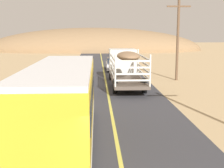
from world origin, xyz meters
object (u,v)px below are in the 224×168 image
livestock_truck (124,63)px  power_pole_mid (178,38)px  car_far (114,64)px  bus (62,101)px

livestock_truck → power_pole_mid: bearing=16.9°
livestock_truck → car_far: bearing=92.5°
bus → car_far: (3.47, 23.94, -1.05)m
bus → car_far: bus is taller
bus → power_pole_mid: power_pole_mid is taller
car_far → power_pole_mid: bearing=-54.7°
bus → power_pole_mid: 18.62m
car_far → power_pole_mid: power_pole_mid is taller
power_pole_mid → livestock_truck: bearing=-163.1°
car_far → livestock_truck: bearing=-87.5°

